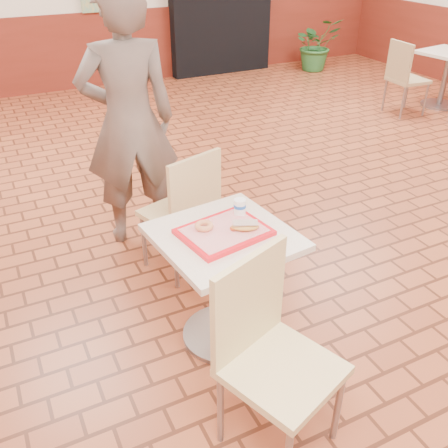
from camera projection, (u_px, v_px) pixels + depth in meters
name	position (u px, v px, depth m)	size (l,w,h in m)	color
room_shell	(397.00, 28.00, 2.98)	(8.01, 10.01, 3.01)	brown
wainscot_band	(371.00, 179.00, 3.50)	(8.00, 10.00, 1.00)	maroon
main_table	(224.00, 270.00, 2.64)	(0.65, 0.65, 0.69)	beige
chair_main_front	(269.00, 348.00, 2.08)	(0.55, 0.55, 0.93)	#DBC483
chair_main_back	(185.00, 208.00, 3.18)	(0.50, 0.50, 0.87)	#DAC083
customer	(129.00, 122.00, 3.36)	(0.65, 0.43, 1.79)	#65564E
serving_tray	(224.00, 232.00, 2.52)	(0.42, 0.33, 0.03)	red
ring_donut	(204.00, 226.00, 2.51)	(0.10, 0.10, 0.03)	#E08451
long_john_donut	(245.00, 226.00, 2.50)	(0.16, 0.12, 0.04)	gold
paper_cup	(240.00, 206.00, 2.63)	(0.07, 0.07, 0.08)	white
second_table	(447.00, 70.00, 6.27)	(0.64, 0.64, 0.68)	beige
chair_second_left	(404.00, 74.00, 5.98)	(0.43, 0.43, 0.87)	tan
potted_plant	(316.00, 44.00, 7.88)	(0.72, 0.62, 0.80)	#26602A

